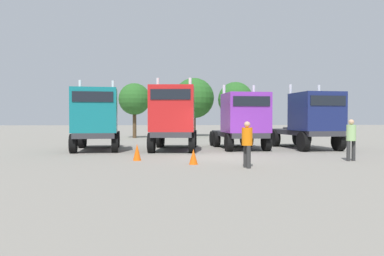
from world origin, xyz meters
TOP-DOWN VIEW (x-y plane):
  - ground at (0.00, 0.00)m, footprint 200.00×200.00m
  - semi_truck_teal at (-6.56, 3.81)m, footprint 3.07×6.26m
  - semi_truck_red at (-2.13, 3.40)m, footprint 3.21×6.47m
  - semi_truck_purple at (2.04, 4.05)m, footprint 2.85×5.94m
  - semi_truck_navy at (6.14, 3.86)m, footprint 3.13×6.61m
  - visitor_in_hivis at (0.38, -4.19)m, footprint 0.47×0.47m
  - visitor_with_camera at (5.46, -2.28)m, footprint 0.49×0.49m
  - traffic_cone_near at (-3.89, -1.34)m, footprint 0.36×0.36m
  - traffic_cone_mid at (-1.53, -2.96)m, footprint 0.36×0.36m
  - oak_far_left at (-5.41, 18.79)m, footprint 3.10×3.10m
  - oak_far_centre at (0.76, 22.22)m, footprint 4.36×4.36m
  - oak_far_right at (4.66, 19.04)m, footprint 3.52×3.52m

SIDE VIEW (x-z plane):
  - ground at x=0.00m, z-range 0.00..0.00m
  - traffic_cone_mid at x=-1.53m, z-range 0.00..0.63m
  - traffic_cone_near at x=-3.89m, z-range 0.00..0.74m
  - visitor_in_hivis at x=0.38m, z-range 0.14..1.89m
  - visitor_with_camera at x=5.46m, z-range 0.15..1.97m
  - semi_truck_purple at x=2.04m, z-range -0.20..3.74m
  - semi_truck_navy at x=6.14m, z-range -0.19..3.79m
  - semi_truck_teal at x=-6.56m, z-range -0.21..3.93m
  - semi_truck_red at x=-2.13m, z-range -0.23..4.02m
  - oak_far_left at x=-5.41m, z-range 1.10..6.47m
  - oak_far_right at x=4.66m, z-range 1.02..6.61m
  - oak_far_centre at x=0.76m, z-range 0.97..7.28m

